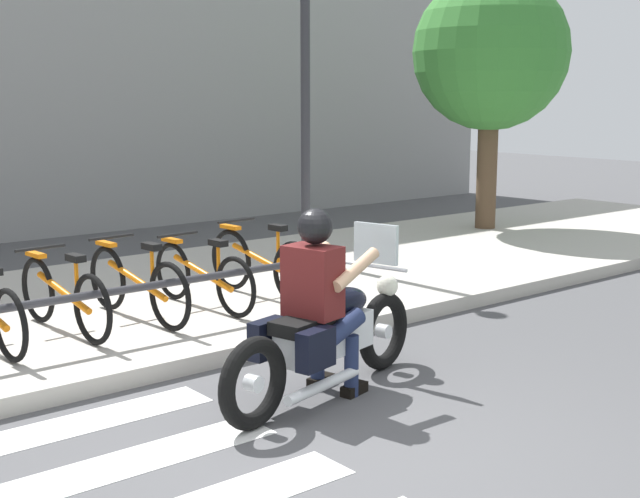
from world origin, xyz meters
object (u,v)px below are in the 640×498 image
at_px(bicycle_3, 203,276).
at_px(street_lamp, 305,67).
at_px(bike_rack, 166,287).
at_px(motorcycle, 326,337).
at_px(bicycle_2, 137,284).
at_px(bicycle_4, 262,264).
at_px(rider, 320,291).
at_px(tree_near_rack, 491,54).
at_px(bicycle_1, 64,296).

relative_size(bicycle_3, street_lamp, 0.38).
bearing_deg(bike_rack, motorcycle, -80.07).
xyz_separation_m(bicycle_2, bicycle_4, (1.43, -0.00, 0.01)).
height_order(rider, bicycle_4, rider).
height_order(motorcycle, rider, rider).
bearing_deg(street_lamp, tree_near_rack, 5.74).
distance_m(rider, bicycle_2, 2.44).
bearing_deg(bicycle_4, motorcycle, -114.91).
bearing_deg(tree_near_rack, rider, -148.87).
relative_size(bicycle_2, bike_rack, 0.49).
bearing_deg(rider, tree_near_rack, 31.13).
height_order(motorcycle, tree_near_rack, tree_near_rack).
distance_m(rider, bicycle_3, 2.48).
height_order(bicycle_1, street_lamp, street_lamp).
xyz_separation_m(motorcycle, bicycle_3, (0.39, 2.39, 0.02)).
relative_size(bicycle_1, bike_rack, 0.47).
height_order(bicycle_4, street_lamp, street_lamp).
bearing_deg(bicycle_3, bicycle_2, -179.93).
xyz_separation_m(bicycle_1, tree_near_rack, (7.73, 1.68, 2.38)).
height_order(bicycle_3, tree_near_rack, tree_near_rack).
bearing_deg(motorcycle, bicycle_3, 80.65).
bearing_deg(bicycle_2, motorcycle, -82.33).
xyz_separation_m(bicycle_4, bike_rack, (-1.43, -0.55, 0.05)).
relative_size(bicycle_2, bicycle_4, 1.01).
xyz_separation_m(motorcycle, bike_rack, (-0.32, 1.84, 0.10)).
xyz_separation_m(bicycle_1, bike_rack, (0.72, -0.55, 0.07)).
distance_m(motorcycle, rider, 0.38).
distance_m(rider, street_lamp, 4.94).
bearing_deg(motorcycle, bicycle_1, 113.47).
height_order(bicycle_1, tree_near_rack, tree_near_rack).
height_order(bicycle_3, bike_rack, bicycle_3).
xyz_separation_m(motorcycle, tree_near_rack, (6.69, 4.07, 2.41)).
height_order(motorcycle, street_lamp, street_lamp).
bearing_deg(rider, bicycle_1, 111.80).
relative_size(bicycle_3, bicycle_4, 0.96).
relative_size(motorcycle, bike_rack, 0.65).
relative_size(street_lamp, tree_near_rack, 1.04).
height_order(rider, tree_near_rack, tree_near_rack).
bearing_deg(bicycle_1, bike_rack, -37.70).
distance_m(bicycle_4, street_lamp, 2.91).
bearing_deg(bicycle_3, tree_near_rack, 14.90).
relative_size(bicycle_2, bicycle_3, 1.04).
xyz_separation_m(bicycle_3, bicycle_4, (0.72, -0.00, 0.03)).
bearing_deg(bicycle_3, bicycle_1, -179.97).
distance_m(bicycle_1, bicycle_4, 2.15).
bearing_deg(motorcycle, bicycle_4, 65.09).
xyz_separation_m(bicycle_1, street_lamp, (3.75, 1.28, 2.09)).
xyz_separation_m(bicycle_3, bike_rack, (-0.72, -0.56, 0.08)).
bearing_deg(bicycle_4, bicycle_1, 179.98).
distance_m(bicycle_3, bicycle_4, 0.72).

